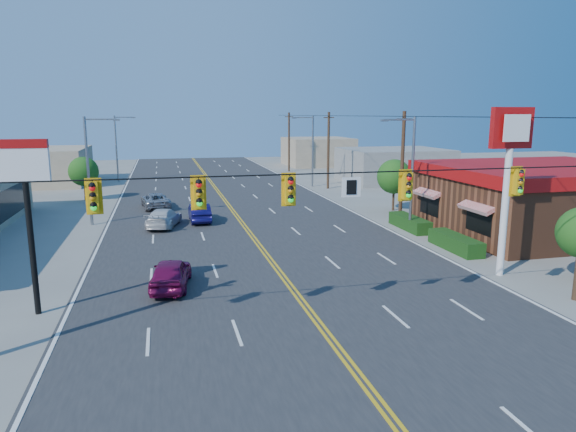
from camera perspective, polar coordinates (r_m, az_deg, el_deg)
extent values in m
plane|color=gray|center=(20.63, 3.49, -12.06)|extent=(160.00, 160.00, 0.00)
cube|color=#2D2D30|center=(39.35, -5.20, -0.72)|extent=(20.00, 120.00, 0.06)
cylinder|color=black|center=(19.08, 3.70, 4.73)|extent=(24.00, 0.05, 0.05)
cube|color=white|center=(19.54, 7.04, 3.20)|extent=(0.75, 0.04, 0.75)
cube|color=#D89E0C|center=(18.42, -20.81, 1.98)|extent=(0.55, 0.34, 1.25)
cube|color=#D89E0C|center=(18.32, -9.89, 2.50)|extent=(0.55, 0.34, 1.25)
cube|color=#D89E0C|center=(18.83, 0.19, 2.90)|extent=(0.55, 0.34, 1.25)
cube|color=#D89E0C|center=(20.47, 13.08, 3.28)|extent=(0.55, 0.34, 1.25)
cube|color=#D89E0C|center=(23.16, 24.21, 3.48)|extent=(0.55, 0.34, 1.25)
cube|color=brown|center=(40.05, 26.35, 1.23)|extent=(14.00, 12.00, 4.00)
cube|color=#A50C0C|center=(39.76, 26.64, 4.49)|extent=(14.40, 12.40, 0.80)
cube|color=#194214|center=(35.50, 15.56, -1.71)|extent=(1.20, 9.00, 0.90)
cylinder|color=white|center=(28.08, 22.95, 0.80)|extent=(0.36, 0.36, 7.00)
cube|color=#A50C0C|center=(27.70, 23.59, 8.96)|extent=(2.20, 0.36, 2.00)
cylinder|color=black|center=(23.27, -26.61, -2.77)|extent=(0.24, 0.24, 6.00)
cube|color=white|center=(22.78, -27.31, 5.07)|extent=(1.90, 0.30, 1.30)
cylinder|color=gray|center=(36.41, 13.63, 4.37)|extent=(0.20, 0.20, 8.00)
cylinder|color=gray|center=(35.67, 12.32, 10.42)|extent=(2.20, 0.12, 0.12)
cube|color=gray|center=(35.21, 10.68, 10.39)|extent=(0.50, 0.25, 0.15)
cylinder|color=gray|center=(58.66, 2.76, 7.17)|extent=(0.20, 0.20, 8.00)
cylinder|color=gray|center=(58.21, 1.74, 10.89)|extent=(2.20, 0.12, 0.12)
cube|color=gray|center=(57.92, 0.68, 10.84)|extent=(0.50, 0.25, 0.15)
cylinder|color=gray|center=(40.63, -21.32, 4.61)|extent=(0.20, 0.20, 8.00)
cylinder|color=gray|center=(40.29, -20.13, 10.07)|extent=(2.20, 0.12, 0.12)
cube|color=gray|center=(40.19, -18.55, 10.10)|extent=(0.50, 0.25, 0.15)
cylinder|color=gray|center=(66.41, -18.53, 7.08)|extent=(0.20, 0.20, 8.00)
cylinder|color=gray|center=(66.20, -17.78, 10.41)|extent=(2.20, 0.12, 0.12)
cube|color=gray|center=(66.14, -16.81, 10.43)|extent=(0.50, 0.25, 0.15)
cylinder|color=#47301E|center=(40.47, 12.56, 5.37)|extent=(0.28, 0.28, 8.40)
cylinder|color=#47301E|center=(57.10, 4.51, 7.24)|extent=(0.28, 0.28, 8.40)
cylinder|color=#47301E|center=(74.37, 0.11, 8.20)|extent=(0.28, 0.28, 8.40)
cylinder|color=#47301E|center=(45.01, 11.63, 1.93)|extent=(0.20, 0.20, 2.10)
sphere|color=#235B19|center=(44.75, 11.72, 4.32)|extent=(2.94, 2.94, 2.94)
cylinder|color=#47301E|center=(53.06, -21.63, 2.70)|extent=(0.20, 0.20, 2.00)
sphere|color=#235B19|center=(52.85, -21.77, 4.63)|extent=(2.80, 2.80, 2.80)
cube|color=gray|center=(64.64, 11.66, 5.55)|extent=(12.00, 10.00, 4.00)
cube|color=tan|center=(67.87, -26.04, 4.99)|extent=(11.00, 12.00, 4.20)
cube|color=tan|center=(84.01, 3.32, 7.16)|extent=(10.00, 10.00, 4.40)
imported|color=maroon|center=(25.04, -12.89, -6.34)|extent=(2.27, 4.37, 1.42)
imported|color=#110D4D|center=(39.92, -9.81, 0.31)|extent=(1.54, 4.25, 1.39)
imported|color=silver|center=(38.60, -13.65, -0.26)|extent=(3.00, 4.95, 1.34)
imported|color=#A3A3A8|center=(46.60, -14.51, 1.62)|extent=(2.75, 4.96, 1.31)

